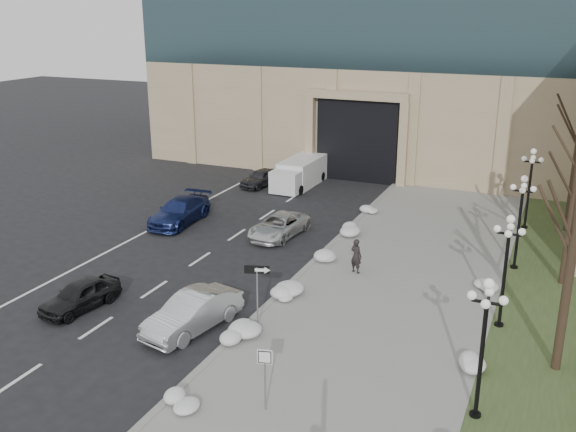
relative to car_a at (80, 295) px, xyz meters
name	(u,v)px	position (x,y,z in m)	size (l,w,h in m)	color
sidewalk	(391,291)	(11.72, 6.85, -0.57)	(9.00, 40.00, 0.12)	gray
curb	(299,275)	(7.22, 6.85, -0.56)	(0.30, 40.00, 0.14)	gray
grass_strip	(546,319)	(18.22, 6.85, -0.58)	(4.00, 40.00, 0.10)	#344522
car_a	(80,295)	(0.00, 0.00, 0.00)	(1.48, 3.67, 1.25)	black
car_b	(193,313)	(5.37, 0.31, 0.12)	(1.58, 4.52, 1.49)	#B7BBBF
car_c	(180,211)	(-2.36, 11.37, 0.11)	(2.05, 5.04, 1.46)	navy
car_d	(279,226)	(4.00, 11.61, -0.01)	(2.04, 4.43, 1.23)	silver
car_e	(261,178)	(-1.50, 20.70, 0.00)	(1.47, 3.66, 1.25)	#323338
pedestrian	(356,256)	(9.61, 8.16, 0.34)	(0.62, 0.41, 1.70)	black
box_truck	(300,173)	(0.97, 21.87, 0.29)	(2.19, 5.98, 1.89)	silver
one_way_sign	(261,278)	(7.91, 1.35, 1.66)	(1.03, 0.45, 2.77)	slate
keep_sign	(265,367)	(10.38, -3.51, 1.03)	(0.48, 0.17, 2.25)	slate
snow_clump_b	(177,405)	(7.84, -4.64, -0.33)	(1.10, 1.60, 0.36)	silver
snow_clump_c	(240,337)	(7.61, 0.06, -0.33)	(1.10, 1.60, 0.36)	silver
snow_clump_d	(282,294)	(7.50, 4.17, -0.33)	(1.10, 1.60, 0.36)	silver
snow_clump_e	(321,260)	(7.69, 8.50, -0.33)	(1.10, 1.60, 0.36)	silver
snow_clump_f	(349,231)	(7.60, 13.14, -0.33)	(1.10, 1.60, 0.36)	silver
snow_clump_g	(374,208)	(7.68, 17.85, -0.33)	(1.10, 1.60, 0.36)	silver
snow_clump_i	(463,360)	(15.66, 1.74, -0.33)	(1.10, 1.60, 0.36)	silver
snow_clump_j	(489,289)	(15.76, 8.30, -0.33)	(1.10, 1.60, 0.36)	silver
lamppost_a	(484,331)	(16.52, -1.15, 2.45)	(1.18, 1.18, 4.76)	black
lamppost_b	(507,257)	(16.52, 5.35, 2.45)	(1.18, 1.18, 4.76)	black
lamppost_c	(521,210)	(16.52, 11.85, 2.45)	(1.18, 1.18, 4.76)	black
lamppost_d	(530,178)	(16.52, 18.35, 2.45)	(1.18, 1.18, 4.76)	black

